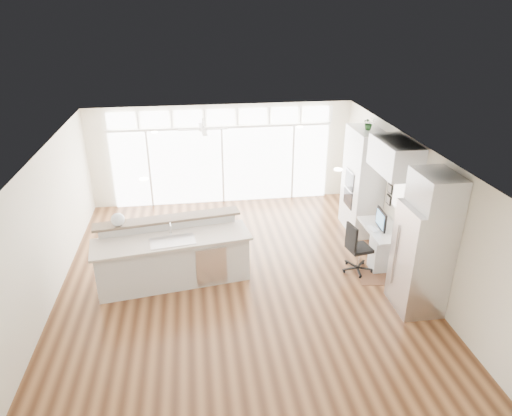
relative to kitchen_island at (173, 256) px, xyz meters
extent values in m
cube|color=#4A2A16|center=(1.27, -0.06, -0.61)|extent=(7.00, 8.00, 0.02)
cube|color=white|center=(1.27, -0.06, 2.10)|extent=(7.00, 8.00, 0.02)
cube|color=silver|center=(1.27, 3.94, 0.75)|extent=(7.00, 0.04, 2.70)
cube|color=silver|center=(1.27, -4.06, 0.75)|extent=(7.00, 0.04, 2.70)
cube|color=silver|center=(-2.23, -0.06, 0.75)|extent=(0.04, 8.00, 2.70)
cube|color=silver|center=(4.77, -0.06, 0.75)|extent=(0.04, 8.00, 2.70)
cube|color=white|center=(1.27, 3.88, 0.45)|extent=(5.80, 0.06, 2.08)
cube|color=white|center=(1.27, 3.88, 1.78)|extent=(5.90, 0.06, 0.40)
cube|color=white|center=(4.73, 0.24, 0.95)|extent=(0.04, 0.85, 0.85)
cube|color=white|center=(0.77, 2.74, 1.88)|extent=(1.16, 1.16, 0.32)
cube|color=white|center=(1.27, 0.14, 2.08)|extent=(3.40, 3.00, 0.02)
cube|color=silver|center=(4.44, 1.74, 0.65)|extent=(0.64, 1.20, 2.50)
cube|color=silver|center=(4.40, 0.24, -0.22)|extent=(0.72, 1.30, 0.76)
cube|color=silver|center=(4.44, 0.24, 1.75)|extent=(0.64, 1.30, 0.64)
cube|color=silver|center=(4.38, -1.41, 0.40)|extent=(0.76, 0.90, 2.00)
cube|color=silver|center=(4.44, -1.41, 1.70)|extent=(0.64, 0.90, 0.60)
cube|color=black|center=(4.73, 0.86, 0.80)|extent=(0.06, 0.22, 0.80)
cube|color=silver|center=(0.00, 0.00, 0.00)|extent=(3.16, 1.57, 1.20)
cube|color=#3E2013|center=(4.10, -0.44, -0.60)|extent=(0.88, 0.69, 0.01)
cube|color=black|center=(3.76, -0.12, -0.06)|extent=(0.64, 0.61, 1.08)
sphere|color=silver|center=(-1.00, 0.26, 0.73)|extent=(0.31, 0.31, 0.26)
cube|color=black|center=(4.32, 0.24, 0.38)|extent=(0.12, 0.54, 0.44)
cube|color=white|center=(4.15, 0.24, 0.17)|extent=(0.15, 0.31, 0.01)
imported|color=#235022|center=(4.44, 1.74, 2.01)|extent=(0.28, 0.31, 0.23)
camera|label=1|loc=(0.52, -7.87, 4.57)|focal=32.00mm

